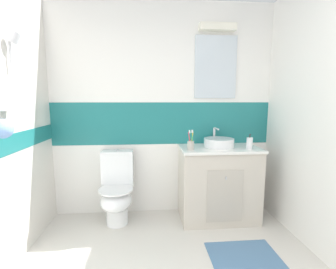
# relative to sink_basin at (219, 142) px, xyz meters

# --- Properties ---
(wall_back_tiled) EXTENTS (3.20, 0.20, 2.50)m
(wall_back_tiled) POSITION_rel_sink_basin_xyz_m (-0.61, 0.28, 0.36)
(wall_back_tiled) COLOR white
(wall_back_tiled) RESTS_ON ground_plane
(vanity_cabinet) EXTENTS (0.89, 0.52, 0.85)m
(vanity_cabinet) POSITION_rel_sink_basin_xyz_m (0.00, -0.02, -0.48)
(vanity_cabinet) COLOR beige
(vanity_cabinet) RESTS_ON ground_plane
(sink_basin) EXTENTS (0.34, 0.38, 0.21)m
(sink_basin) POSITION_rel_sink_basin_xyz_m (0.00, 0.00, 0.00)
(sink_basin) COLOR white
(sink_basin) RESTS_ON vanity_cabinet
(toilet) EXTENTS (0.37, 0.50, 0.82)m
(toilet) POSITION_rel_sink_basin_xyz_m (-1.16, -0.01, -0.53)
(toilet) COLOR white
(toilet) RESTS_ON ground_plane
(toothbrush_cup) EXTENTS (0.07, 0.07, 0.22)m
(toothbrush_cup) POSITION_rel_sink_basin_xyz_m (-0.35, -0.14, 0.01)
(toothbrush_cup) COLOR #B2ADA3
(toothbrush_cup) RESTS_ON vanity_cabinet
(soap_dispenser) EXTENTS (0.06, 0.06, 0.17)m
(soap_dispenser) POSITION_rel_sink_basin_xyz_m (0.30, -0.15, 0.01)
(soap_dispenser) COLOR white
(soap_dispenser) RESTS_ON vanity_cabinet
(bath_mat) EXTENTS (0.61, 0.43, 0.01)m
(bath_mat) POSITION_rel_sink_basin_xyz_m (0.03, -0.72, -0.90)
(bath_mat) COLOR #4C7299
(bath_mat) RESTS_ON ground_plane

